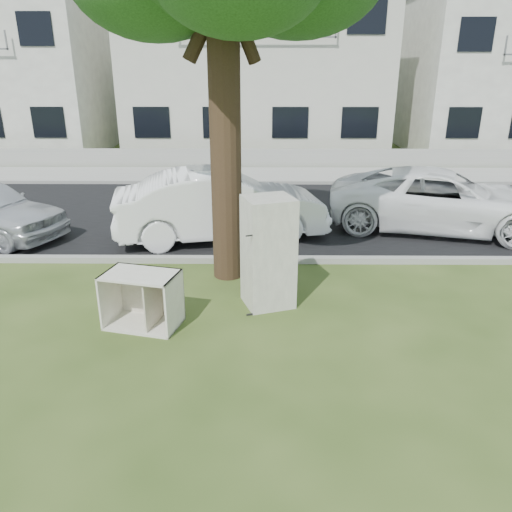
{
  "coord_description": "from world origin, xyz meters",
  "views": [
    {
      "loc": [
        0.2,
        -6.88,
        3.7
      ],
      "look_at": [
        0.14,
        0.6,
        0.85
      ],
      "focal_mm": 35.0,
      "sensor_mm": 36.0,
      "label": 1
    }
  ],
  "objects_px": {
    "fridge": "(268,252)",
    "car_right": "(441,200)",
    "cabinet": "(142,300)",
    "car_center": "(221,205)"
  },
  "relations": [
    {
      "from": "fridge",
      "to": "car_right",
      "type": "relative_size",
      "value": 0.35
    },
    {
      "from": "cabinet",
      "to": "car_center",
      "type": "xyz_separation_m",
      "value": [
        0.89,
        4.13,
        0.35
      ]
    },
    {
      "from": "car_center",
      "to": "car_right",
      "type": "distance_m",
      "value": 5.23
    },
    {
      "from": "fridge",
      "to": "car_center",
      "type": "distance_m",
      "value": 3.52
    },
    {
      "from": "fridge",
      "to": "car_center",
      "type": "height_order",
      "value": "fridge"
    },
    {
      "from": "cabinet",
      "to": "car_right",
      "type": "height_order",
      "value": "car_right"
    },
    {
      "from": "cabinet",
      "to": "car_center",
      "type": "distance_m",
      "value": 4.23
    },
    {
      "from": "fridge",
      "to": "car_right",
      "type": "distance_m",
      "value": 5.84
    },
    {
      "from": "car_center",
      "to": "cabinet",
      "type": "bearing_deg",
      "value": 156.03
    },
    {
      "from": "cabinet",
      "to": "car_center",
      "type": "bearing_deg",
      "value": 91.68
    }
  ]
}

